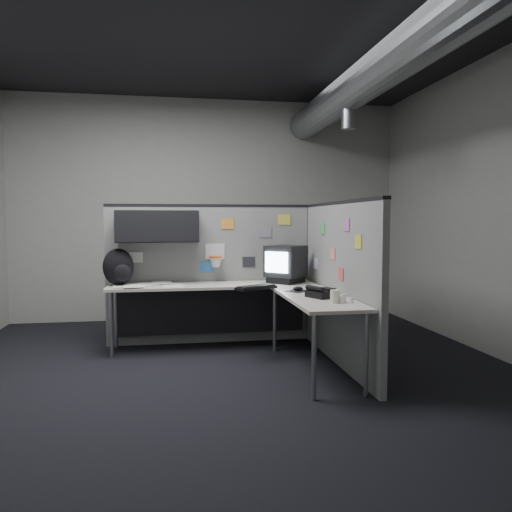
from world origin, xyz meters
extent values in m
cube|color=black|center=(0.00, 0.00, -0.01)|extent=(5.60, 5.60, 0.01)
cube|color=black|center=(0.00, 0.00, 3.21)|extent=(5.60, 5.60, 0.01)
cube|color=#9E9E99|center=(0.00, 2.80, 1.60)|extent=(5.60, 0.01, 3.20)
cube|color=#9E9E99|center=(0.00, -2.80, 1.60)|extent=(5.60, 0.01, 3.20)
cube|color=#9E9E99|center=(2.80, 0.00, 1.60)|extent=(0.01, 5.60, 3.20)
cylinder|color=slate|center=(1.40, 0.00, 2.85)|extent=(0.40, 5.49, 0.40)
cylinder|color=slate|center=(1.40, 0.80, 2.60)|extent=(0.16, 0.16, 0.30)
cube|color=slate|center=(-0.08, 1.30, 0.80)|extent=(2.43, 0.06, 1.60)
cube|color=black|center=(-0.08, 1.30, 1.61)|extent=(2.43, 0.07, 0.03)
cube|color=black|center=(1.10, 1.30, 0.80)|extent=(0.07, 0.07, 1.60)
cube|color=black|center=(-0.70, 1.10, 1.38)|extent=(0.90, 0.35, 0.35)
cube|color=black|center=(-0.70, 0.93, 1.38)|extent=(0.90, 0.02, 0.33)
cube|color=silver|center=(-0.05, 1.26, 1.08)|extent=(0.22, 0.02, 0.18)
torus|color=#D85914|center=(-0.05, 1.17, 1.02)|extent=(0.16, 0.16, 0.01)
cone|color=white|center=(-0.05, 1.17, 0.96)|extent=(0.14, 0.14, 0.11)
cube|color=silver|center=(-0.95, 1.26, 1.02)|extent=(0.15, 0.01, 0.12)
cube|color=orange|center=(0.10, 1.26, 1.40)|extent=(0.15, 0.01, 0.12)
cube|color=#26262D|center=(0.35, 1.26, 0.95)|extent=(0.15, 0.01, 0.12)
cube|color=gray|center=(0.55, 1.26, 1.30)|extent=(0.15, 0.01, 0.12)
cube|color=#E5D84C|center=(0.78, 1.26, 1.45)|extent=(0.15, 0.01, 0.12)
cube|color=#337FCC|center=(-0.15, 1.26, 0.90)|extent=(0.15, 0.01, 0.12)
cube|color=slate|center=(1.10, 0.22, 0.80)|extent=(0.06, 2.23, 1.60)
cube|color=black|center=(1.10, 0.22, 1.61)|extent=(0.07, 2.23, 0.03)
cube|color=#4CB266|center=(1.06, 0.65, 1.35)|extent=(0.01, 0.15, 0.12)
cube|color=#D87F7F|center=(1.06, 0.30, 1.10)|extent=(0.01, 0.15, 0.12)
cube|color=#B266B2|center=(1.06, -0.10, 1.40)|extent=(0.01, 0.15, 0.12)
cube|color=silver|center=(1.06, 0.90, 0.95)|extent=(0.01, 0.15, 0.12)
cube|color=gold|center=(1.06, -0.40, 1.25)|extent=(0.01, 0.15, 0.12)
cube|color=#CC4C4C|center=(1.06, 0.05, 0.92)|extent=(0.01, 0.15, 0.12)
cube|color=beige|center=(-0.10, 0.98, 0.71)|extent=(2.30, 0.56, 0.03)
cube|color=beige|center=(0.78, -0.07, 0.71)|extent=(0.56, 1.55, 0.03)
cube|color=black|center=(-0.10, 1.20, 0.40)|extent=(2.18, 0.02, 0.55)
cylinder|color=gray|center=(-1.18, 0.76, 0.35)|extent=(0.04, 0.04, 0.70)
cylinder|color=gray|center=(-1.18, 1.20, 0.35)|extent=(0.04, 0.04, 0.70)
cylinder|color=gray|center=(0.56, 0.76, 0.35)|extent=(0.04, 0.04, 0.70)
cylinder|color=gray|center=(0.56, -0.78, 0.35)|extent=(0.04, 0.04, 0.70)
cylinder|color=gray|center=(1.00, -0.78, 0.35)|extent=(0.04, 0.04, 0.70)
cube|color=black|center=(0.73, 0.97, 0.77)|extent=(0.47, 0.47, 0.07)
cube|color=black|center=(0.73, 0.97, 0.98)|extent=(0.53, 0.53, 0.35)
cube|color=white|center=(0.59, 0.83, 0.98)|extent=(0.21, 0.21, 0.23)
cube|color=black|center=(0.31, 0.50, 0.74)|extent=(0.47, 0.36, 0.03)
cube|color=black|center=(0.31, 0.50, 0.76)|extent=(0.43, 0.32, 0.01)
cube|color=black|center=(0.70, 0.27, 0.73)|extent=(0.28, 0.28, 0.01)
ellipsoid|color=black|center=(0.70, 0.27, 0.76)|extent=(0.11, 0.08, 0.04)
cube|color=black|center=(0.81, -0.16, 0.76)|extent=(0.29, 0.30, 0.06)
cylinder|color=black|center=(0.74, -0.18, 0.82)|extent=(0.13, 0.21, 0.05)
cube|color=black|center=(0.87, -0.14, 0.80)|extent=(0.14, 0.16, 0.02)
cylinder|color=silver|center=(0.92, -0.45, 0.76)|extent=(0.05, 0.05, 0.07)
cylinder|color=silver|center=(0.88, -0.52, 0.76)|extent=(0.05, 0.05, 0.06)
cylinder|color=silver|center=(0.97, -0.50, 0.75)|extent=(0.04, 0.04, 0.05)
cylinder|color=#D85914|center=(0.88, -0.42, 0.77)|extent=(0.05, 0.05, 0.08)
cylinder|color=silver|center=(0.83, -0.48, 0.79)|extent=(0.09, 0.09, 0.11)
cube|color=white|center=(-0.54, 0.94, 0.73)|extent=(0.24, 0.33, 0.00)
cube|color=white|center=(-0.81, 1.07, 0.73)|extent=(0.25, 0.33, 0.00)
cube|color=white|center=(-1.06, 0.95, 0.74)|extent=(0.25, 0.33, 0.00)
cube|color=white|center=(-0.66, 1.14, 0.74)|extent=(0.25, 0.33, 0.00)
cube|color=white|center=(-0.95, 0.87, 0.74)|extent=(0.25, 0.33, 0.00)
ellipsoid|color=black|center=(-1.13, 1.05, 0.93)|extent=(0.35, 0.26, 0.41)
ellipsoid|color=black|center=(-1.07, 0.93, 0.88)|extent=(0.19, 0.11, 0.18)
camera|label=1|loc=(-0.55, -4.55, 1.43)|focal=35.00mm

